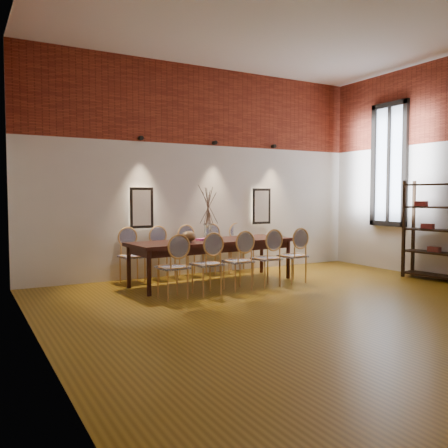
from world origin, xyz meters
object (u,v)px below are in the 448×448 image
chair_near_c (238,261)px  chair_near_e (293,256)px  chair_far_a (132,256)px  chair_far_c (191,252)px  shelving_rack (432,230)px  dining_table (213,261)px  chair_far_d (218,250)px  chair_near_a (173,267)px  chair_near_d (266,258)px  vase (208,232)px  chair_far_e (242,248)px  book (204,239)px  chair_far_b (163,254)px  bowl (189,236)px  chair_near_b (207,264)px

chair_near_c → chair_near_e: same height
chair_near_c → chair_far_a: 1.91m
chair_far_c → shelving_rack: size_ratio=0.52×
dining_table → chair_far_d: 0.96m
chair_far_a → chair_far_c: (1.17, 0.09, 0.00)m
chair_far_c → chair_far_d: size_ratio=1.00×
chair_near_a → dining_table: bearing=32.6°
chair_near_d → vase: 1.10m
chair_near_a → shelving_rack: size_ratio=0.52×
chair_far_d → chair_near_d: bearing=90.0°
shelving_rack → vase: bearing=148.7°
dining_table → chair_near_e: chair_near_e is taller
chair_far_e → book: 1.50m
dining_table → chair_far_e: chair_far_e is taller
chair_near_d → shelving_rack: bearing=-21.9°
chair_far_c → book: 0.75m
chair_far_c → book: bearing=79.4°
dining_table → chair_near_d: (0.65, -0.70, 0.09)m
chair_near_e → chair_far_b: same height
chair_near_d → shelving_rack: 3.15m
chair_near_a → chair_near_c: 1.18m
chair_far_c → chair_far_e: bearing=-180.0°
chair_far_c → bowl: chair_far_c is taller
chair_far_e → bowl: size_ratio=3.92×
chair_far_b → shelving_rack: 4.89m
vase → chair_far_a: bearing=149.7°
chair_near_c → chair_near_e: bearing=-0.0°
chair_far_a → chair_far_d: same height
chair_far_d → chair_far_e: size_ratio=1.00×
chair_far_a → chair_far_b: same height
dining_table → book: bearing=149.2°
bowl → chair_far_b: bearing=100.2°
dining_table → book: 0.42m
chair_near_b → chair_far_b: (-0.12, 1.50, 0.00)m
chair_far_c → chair_near_b: bearing=68.7°
chair_near_c → chair_near_d: bearing=0.0°
bowl → shelving_rack: size_ratio=0.13×
chair_near_b → chair_far_a: (-0.70, 1.46, 0.00)m
chair_far_c → chair_near_c: bearing=90.0°
chair_near_c → vase: vase is taller
book → vase: bearing=-61.7°
vase → bowl: vase is taller
chair_far_a → shelving_rack: 5.39m
dining_table → chair_far_a: size_ratio=3.13×
chair_near_d → chair_near_a: bearing=-180.0°
chair_far_b → vase: size_ratio=3.13×
chair_far_b → chair_far_c: size_ratio=1.00×
chair_near_b → vase: vase is taller
chair_near_d → chair_far_a: bearing=139.5°
dining_table → chair_near_c: chair_near_c is taller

